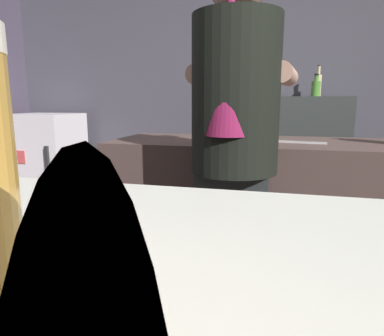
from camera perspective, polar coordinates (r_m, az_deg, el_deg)
The scene contains 11 objects.
wall_back at distance 3.41m, azimuth 11.64°, elevation 14.29°, with size 5.20×0.10×2.70m, color #484551.
prep_counter at distance 1.94m, azimuth 19.14°, elevation -9.85°, with size 2.10×0.60×0.94m, color #4B3936.
back_shelf at distance 3.17m, azimuth 16.68°, elevation 0.53°, with size 0.85×0.36×1.18m, color #343939.
mini_fridge at distance 3.74m, azimuth -22.64°, elevation 0.44°, with size 0.59×0.58×1.02m.
bartender at distance 1.37m, azimuth 6.96°, elevation 3.88°, with size 0.45×0.53×1.67m.
mixing_bowl at distance 1.75m, azimuth 9.71°, elevation 5.00°, with size 0.17×0.17×0.05m, color #C45537.
chefs_knife at distance 1.78m, azimuth 17.61°, elevation 4.09°, with size 0.24×0.03×0.01m, color silver.
pint_glass_far at distance 0.08m, azimuth -24.85°, elevation -20.61°, with size 0.07×0.07×0.14m.
bottle_vinegar at distance 3.10m, azimuth 13.74°, elevation 13.12°, with size 0.07×0.07×0.24m.
bottle_olive_oil at distance 3.23m, azimuth 20.14°, elevation 12.86°, with size 0.05×0.05×0.27m.
bottle_hot_sauce at distance 3.12m, azimuth 19.83°, elevation 12.38°, with size 0.07×0.07×0.18m.
Camera 1 is at (0.15, -1.20, 1.14)m, focal length 32.20 mm.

